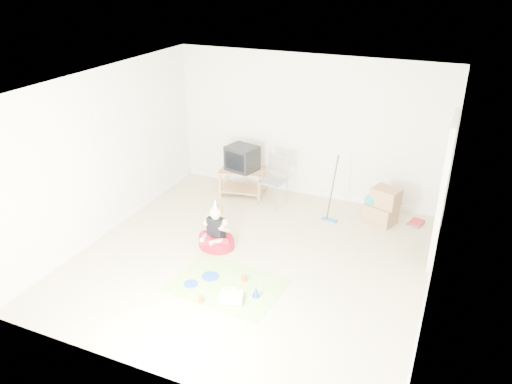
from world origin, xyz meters
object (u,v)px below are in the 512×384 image
at_px(folding_chair, 273,181).
at_px(seated_woman, 216,236).
at_px(tv_stand, 242,180).
at_px(birthday_cake, 231,298).
at_px(crt_tv, 242,158).
at_px(cardboard_boxes, 382,206).

xyz_separation_m(folding_chair, seated_woman, (-0.24, -1.71, -0.28)).
height_order(tv_stand, seated_woman, seated_woman).
relative_size(seated_woman, birthday_cake, 2.27).
bearing_deg(seated_woman, tv_stand, 102.82).
distance_m(seated_woman, birthday_cake, 1.38).
relative_size(tv_stand, birthday_cake, 2.44).
distance_m(tv_stand, folding_chair, 0.71).
relative_size(tv_stand, folding_chair, 0.94).
relative_size(crt_tv, seated_woman, 0.64).
xyz_separation_m(folding_chair, birthday_cake, (0.55, -2.84, -0.41)).
distance_m(crt_tv, seated_woman, 2.01).
relative_size(folding_chair, birthday_cake, 2.60).
xyz_separation_m(crt_tv, cardboard_boxes, (2.61, -0.09, -0.43)).
bearing_deg(cardboard_boxes, folding_chair, -177.38).
relative_size(tv_stand, cardboard_boxes, 1.40).
relative_size(cardboard_boxes, birthday_cake, 1.74).
distance_m(cardboard_boxes, seated_woman, 2.83).
bearing_deg(folding_chair, cardboard_boxes, 2.62).
distance_m(crt_tv, cardboard_boxes, 2.64).
bearing_deg(folding_chair, tv_stand, 165.54).
bearing_deg(crt_tv, folding_chair, 0.10).
xyz_separation_m(folding_chair, cardboard_boxes, (1.93, 0.09, -0.16)).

